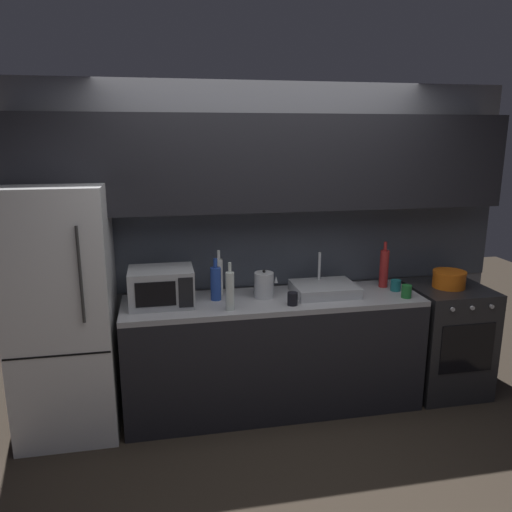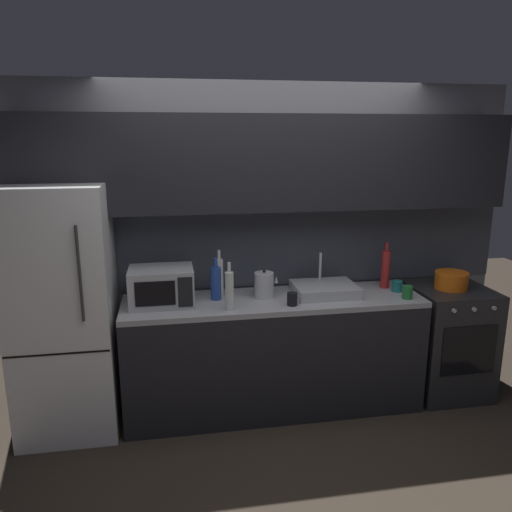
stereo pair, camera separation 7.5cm
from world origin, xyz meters
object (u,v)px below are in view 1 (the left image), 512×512
kettle (264,285)px  wine_bottle_white (219,276)px  oven_range (445,339)px  cooking_pot (449,279)px  wine_bottle_blue (216,283)px  mug_green (406,291)px  mug_dark (292,299)px  microwave (161,287)px  wine_bottle_clear (230,290)px  refrigerator (64,312)px  wine_bottle_red (384,268)px  mug_teal (396,285)px

kettle → wine_bottle_white: (-0.33, 0.13, 0.05)m
oven_range → cooking_pot: 0.52m
wine_bottle_blue → mug_green: size_ratio=3.24×
wine_bottle_white → mug_dark: size_ratio=3.71×
wine_bottle_white → wine_bottle_blue: bearing=-109.2°
microwave → cooking_pot: 2.29m
wine_bottle_clear → mug_dark: size_ratio=3.62×
refrigerator → mug_dark: (1.61, -0.18, 0.05)m
refrigerator → wine_bottle_blue: (1.08, 0.05, 0.14)m
wine_bottle_white → mug_green: 1.43m
microwave → wine_bottle_blue: (0.40, 0.03, -0.00)m
oven_range → wine_bottle_red: (-0.53, 0.12, 0.61)m
microwave → mug_teal: size_ratio=5.29×
mug_dark → cooking_pot: 1.37m
refrigerator → mug_green: size_ratio=18.23×
wine_bottle_clear → wine_bottle_blue: bearing=106.5°
refrigerator → wine_bottle_white: 1.14m
kettle → cooking_pot: kettle is taller
mug_green → mug_dark: mug_green is taller
mug_dark → wine_bottle_white: bearing=145.3°
mug_dark → microwave: bearing=168.2°
cooking_pot → oven_range: bearing=-5.4°
kettle → mug_green: size_ratio=2.24×
wine_bottle_red → cooking_pot: bearing=-12.5°
mug_green → mug_dark: (-0.89, 0.00, -0.00)m
cooking_pot → wine_bottle_white: bearing=174.9°
microwave → mug_teal: bearing=-0.6°
kettle → wine_bottle_white: wine_bottle_white is taller
microwave → wine_bottle_blue: wine_bottle_blue is taller
wine_bottle_red → wine_bottle_clear: wine_bottle_red is taller
refrigerator → mug_dark: size_ratio=18.79×
oven_range → mug_dark: (-1.37, -0.18, 0.50)m
kettle → mug_teal: (1.06, -0.04, -0.06)m
wine_bottle_red → wine_bottle_white: bearing=177.9°
refrigerator → mug_teal: bearing=-0.0°
kettle → wine_bottle_red: 1.01m
wine_bottle_clear → mug_teal: size_ratio=3.97×
wine_bottle_white → mug_teal: size_ratio=4.07×
refrigerator → mug_dark: refrigerator is taller
kettle → cooking_pot: size_ratio=0.84×
kettle → cooking_pot: (1.52, -0.04, -0.03)m
microwave → mug_green: microwave is taller
wine_bottle_white → mug_teal: wine_bottle_white is taller
refrigerator → wine_bottle_blue: 1.09m
wine_bottle_red → mug_green: size_ratio=3.81×
microwave → mug_dark: bearing=-11.8°
oven_range → wine_bottle_blue: size_ratio=2.83×
wine_bottle_red → mug_teal: size_ratio=4.30×
wine_bottle_white → cooking_pot: bearing=-5.1°
microwave → mug_teal: (1.82, -0.02, -0.09)m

